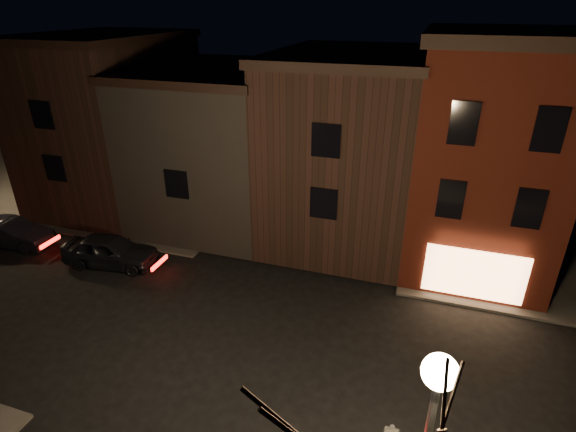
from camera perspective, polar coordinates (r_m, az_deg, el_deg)
name	(u,v)px	position (r m, az deg, el deg)	size (l,w,h in m)	color
ground	(246,346)	(17.54, -5.39, -16.07)	(120.00, 120.00, 0.00)	black
sidewalk_far_left	(125,146)	(42.47, -19.95, 8.34)	(30.00, 30.00, 0.12)	#2D2B28
corner_building	(486,153)	(22.37, 23.86, 7.27)	(6.50, 8.50, 10.50)	#4E170E
row_building_a	(348,146)	(23.73, 7.64, 8.79)	(7.30, 10.30, 9.40)	black
row_building_b	(222,143)	(26.11, -8.40, 9.16)	(7.80, 10.30, 8.40)	black
row_building_c	(113,120)	(29.80, -21.38, 11.26)	(7.30, 10.30, 9.90)	black
street_lamp_near	(430,421)	(8.76, 17.63, -23.58)	(0.60, 0.60, 6.48)	black
parked_car_a	(110,251)	(23.31, -21.64, -4.11)	(1.82, 4.53, 1.54)	black
parked_car_b	(11,233)	(27.49, -31.68, -1.85)	(1.50, 4.31, 1.42)	black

